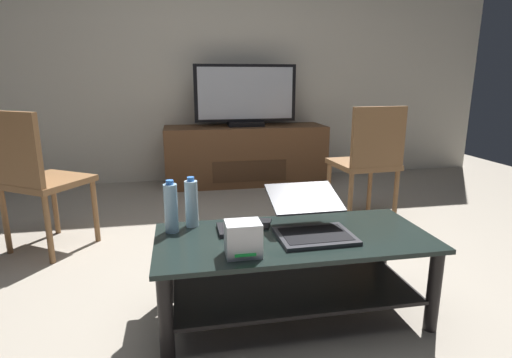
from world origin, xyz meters
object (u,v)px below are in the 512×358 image
(water_bottle_near, at_px, (171,208))
(water_bottle_far, at_px, (191,203))
(media_cabinet, at_px, (246,155))
(cell_phone, at_px, (263,224))
(router_box, at_px, (243,239))
(side_chair, at_px, (35,175))
(tv_remote, at_px, (223,230))
(television, at_px, (246,97))
(laptop, at_px, (311,220))
(dining_chair, at_px, (368,158))
(coffee_table, at_px, (293,261))

(water_bottle_near, relative_size, water_bottle_far, 1.02)
(media_cabinet, distance_m, cell_phone, 2.40)
(router_box, bearing_deg, cell_phone, 65.47)
(side_chair, bearing_deg, tv_remote, -39.96)
(television, relative_size, laptop, 2.45)
(dining_chair, bearing_deg, laptop, -126.77)
(media_cabinet, bearing_deg, side_chair, -136.07)
(television, xyz_separation_m, water_bottle_far, (-0.65, -2.31, -0.40))
(laptop, relative_size, cell_phone, 3.08)
(coffee_table, height_order, laptop, laptop)
(laptop, height_order, router_box, laptop)
(router_box, height_order, water_bottle_near, water_bottle_near)
(cell_phone, height_order, tv_remote, tv_remote)
(laptop, relative_size, water_bottle_near, 1.72)
(media_cabinet, bearing_deg, water_bottle_near, -107.34)
(water_bottle_near, bearing_deg, tv_remote, -12.32)
(dining_chair, bearing_deg, router_box, -132.27)
(television, bearing_deg, laptop, -92.53)
(media_cabinet, distance_m, laptop, 2.53)
(media_cabinet, distance_m, side_chair, 2.22)
(media_cabinet, bearing_deg, dining_chair, -63.51)
(television, bearing_deg, coffee_table, -94.45)
(coffee_table, height_order, router_box, router_box)
(dining_chair, relative_size, router_box, 6.36)
(cell_phone, bearing_deg, tv_remote, -142.71)
(television, distance_m, water_bottle_far, 2.43)
(cell_phone, relative_size, tv_remote, 0.88)
(media_cabinet, relative_size, laptop, 3.93)
(media_cabinet, relative_size, dining_chair, 1.85)
(dining_chair, height_order, router_box, dining_chair)
(side_chair, bearing_deg, coffee_table, -35.87)
(television, relative_size, water_bottle_far, 4.29)
(coffee_table, bearing_deg, tv_remote, 161.72)
(router_box, relative_size, water_bottle_near, 0.57)
(water_bottle_near, bearing_deg, side_chair, 134.75)
(side_chair, bearing_deg, water_bottle_near, -45.25)
(tv_remote, bearing_deg, media_cabinet, 78.26)
(water_bottle_near, height_order, water_bottle_far, water_bottle_near)
(laptop, xyz_separation_m, router_box, (-0.35, -0.19, 0.01))
(side_chair, bearing_deg, laptop, -33.64)
(media_cabinet, distance_m, dining_chair, 1.61)
(dining_chair, relative_size, water_bottle_far, 3.71)
(water_bottle_far, bearing_deg, television, 74.27)
(router_box, relative_size, water_bottle_far, 0.58)
(coffee_table, relative_size, water_bottle_far, 5.11)
(television, height_order, dining_chair, television)
(water_bottle_far, bearing_deg, coffee_table, -25.51)
(side_chair, distance_m, router_box, 1.64)
(coffee_table, xyz_separation_m, cell_phone, (-0.11, 0.17, 0.13))
(router_box, height_order, water_bottle_far, water_bottle_far)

